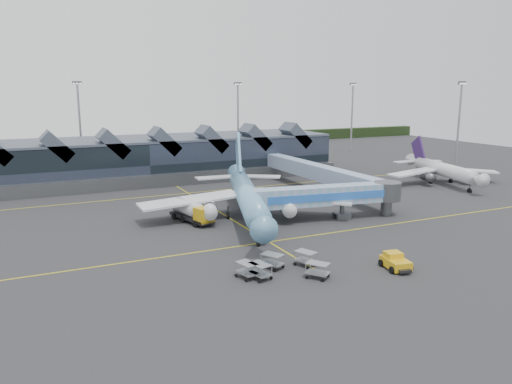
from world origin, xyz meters
name	(u,v)px	position (x,y,z in m)	size (l,w,h in m)	color
ground	(245,227)	(0.00, 0.00, 0.00)	(260.00, 260.00, 0.00)	#2C2C2F
taxi_stripes	(221,213)	(0.00, 10.00, 0.01)	(120.00, 60.00, 0.01)	gold
tree_line_far	(115,144)	(0.00, 110.00, 2.00)	(260.00, 4.00, 4.00)	black
terminal	(140,159)	(-5.07, 47.35, 4.88)	(90.00, 22.25, 12.52)	black
light_masts	(221,119)	(21.00, 62.80, 12.49)	(132.40, 42.56, 22.45)	gray
main_airliner	(247,195)	(2.64, 5.27, 3.80)	(33.28, 39.21, 12.93)	#639CC9
regional_jet	(441,169)	(54.14, 14.61, 3.11)	(25.46, 28.30, 9.81)	silver
jet_bridge	(336,195)	(15.25, -1.52, 3.83)	(25.77, 7.38, 5.62)	#73A2C1
fuel_truck	(190,210)	(-6.36, 6.84, 1.87)	(4.74, 9.97, 3.33)	black
pushback_tug	(395,262)	(8.60, -23.50, 0.83)	(3.20, 4.46, 1.84)	gold
baggage_carts	(281,265)	(-4.16, -19.18, 0.97)	(10.10, 7.74, 1.73)	gray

